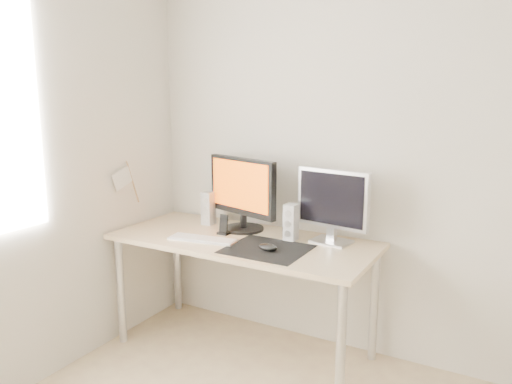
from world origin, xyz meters
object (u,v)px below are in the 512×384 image
at_px(speaker_left, 208,208).
at_px(speaker_right, 291,222).
at_px(main_monitor, 242,191).
at_px(desk, 243,251).
at_px(mouse, 268,247).
at_px(phone_dock, 224,228).
at_px(second_monitor, 333,203).
at_px(keyboard, 203,239).

xyz_separation_m(speaker_left, speaker_right, (0.63, -0.06, 0.00)).
bearing_deg(main_monitor, desk, -58.73).
xyz_separation_m(mouse, phone_dock, (-0.40, 0.17, 0.01)).
bearing_deg(second_monitor, main_monitor, -177.73).
xyz_separation_m(mouse, keyboard, (-0.44, -0.01, -0.02)).
bearing_deg(speaker_right, main_monitor, 172.77).
height_order(main_monitor, second_monitor, main_monitor).
bearing_deg(mouse, keyboard, -179.33).
bearing_deg(main_monitor, mouse, -41.46).
bearing_deg(keyboard, speaker_left, 119.18).
relative_size(main_monitor, keyboard, 1.25).
distance_m(desk, keyboard, 0.26).
bearing_deg(second_monitor, mouse, -127.50).
height_order(desk, main_monitor, main_monitor).
bearing_deg(speaker_left, main_monitor, -2.86).
distance_m(main_monitor, keyboard, 0.41).
bearing_deg(second_monitor, keyboard, -154.17).
bearing_deg(desk, mouse, -30.14).
relative_size(second_monitor, keyboard, 1.04).
relative_size(second_monitor, phone_dock, 3.61).
height_order(mouse, second_monitor, second_monitor).
bearing_deg(keyboard, desk, 37.99).
distance_m(second_monitor, speaker_right, 0.28).
distance_m(keyboard, phone_dock, 0.18).
relative_size(desk, keyboard, 3.70).
relative_size(desk, phone_dock, 12.82).
distance_m(speaker_left, phone_dock, 0.28).
height_order(main_monitor, keyboard, main_monitor).
bearing_deg(second_monitor, speaker_right, -163.26).
bearing_deg(speaker_right, speaker_left, 174.63).
bearing_deg(keyboard, main_monitor, 73.45).
bearing_deg(mouse, second_monitor, 52.50).
xyz_separation_m(mouse, desk, (-0.25, 0.14, -0.10)).
relative_size(keyboard, phone_dock, 3.46).
distance_m(desk, speaker_left, 0.45).
bearing_deg(speaker_left, desk, -25.27).
bearing_deg(phone_dock, mouse, -22.66).
height_order(desk, keyboard, keyboard).
xyz_separation_m(desk, phone_dock, (-0.15, 0.02, 0.12)).
bearing_deg(phone_dock, speaker_right, 12.43).
distance_m(speaker_right, phone_dock, 0.43).
xyz_separation_m(speaker_right, keyboard, (-0.45, -0.26, -0.10)).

